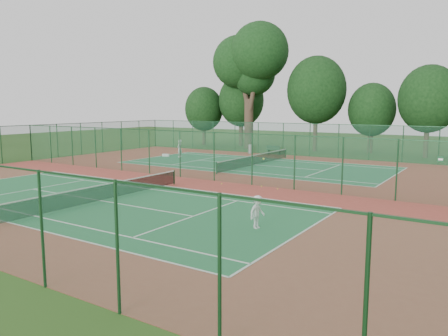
{
  "coord_description": "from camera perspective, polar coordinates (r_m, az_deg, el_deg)",
  "views": [
    {
      "loc": [
        18.75,
        -25.44,
        5.29
      ],
      "look_at": [
        4.7,
        -3.61,
        1.6
      ],
      "focal_mm": 35.0,
      "sensor_mm": 36.0,
      "label": 1
    }
  ],
  "objects": [
    {
      "name": "ground",
      "position": [
        32.04,
        -3.57,
        -1.43
      ],
      "size": [
        120.0,
        120.0,
        0.0
      ],
      "primitive_type": "plane",
      "color": "#274B17",
      "rests_on": "ground"
    },
    {
      "name": "red_pad",
      "position": [
        32.04,
        -3.57,
        -1.42
      ],
      "size": [
        40.0,
        36.0,
        0.01
      ],
      "primitive_type": "cube",
      "color": "brown",
      "rests_on": "ground"
    },
    {
      "name": "court_near",
      "position": [
        25.48,
        -15.68,
        -4.16
      ],
      "size": [
        23.77,
        10.97,
        0.01
      ],
      "primitive_type": "cube",
      "color": "#206638",
      "rests_on": "red_pad"
    },
    {
      "name": "court_far",
      "position": [
        39.56,
        4.17,
        0.4
      ],
      "size": [
        23.77,
        10.97,
        0.01
      ],
      "primitive_type": "cube",
      "color": "#216941",
      "rests_on": "red_pad"
    },
    {
      "name": "fence_north",
      "position": [
        47.44,
        9.42,
        3.71
      ],
      "size": [
        40.0,
        0.09,
        3.5
      ],
      "color": "#194D34",
      "rests_on": "ground"
    },
    {
      "name": "fence_west",
      "position": [
        46.48,
        -23.91,
        3.04
      ],
      "size": [
        0.09,
        36.0,
        3.5
      ],
      "rotation": [
        0.0,
        0.0,
        1.57
      ],
      "color": "#1B5331",
      "rests_on": "ground"
    },
    {
      "name": "fence_divider",
      "position": [
        31.79,
        -3.6,
        1.7
      ],
      "size": [
        40.0,
        0.09,
        3.5
      ],
      "color": "#194D2B",
      "rests_on": "ground"
    },
    {
      "name": "tennis_net_near",
      "position": [
        25.38,
        -15.72,
        -2.99
      ],
      "size": [
        0.1,
        12.9,
        0.97
      ],
      "color": "#12321A",
      "rests_on": "ground"
    },
    {
      "name": "tennis_net_far",
      "position": [
        39.49,
        4.17,
        1.17
      ],
      "size": [
        0.1,
        12.9,
        0.97
      ],
      "color": "#14371D",
      "rests_on": "ground"
    },
    {
      "name": "player_near",
      "position": [
        19.02,
        4.37,
        -5.75
      ],
      "size": [
        0.68,
        1.01,
        1.45
      ],
      "primitive_type": "imported",
      "rotation": [
        0.0,
        0.0,
        1.41
      ],
      "color": "silver",
      "rests_on": "court_near"
    },
    {
      "name": "player_far",
      "position": [
        45.59,
        -5.82,
        2.57
      ],
      "size": [
        0.62,
        0.77,
        1.84
      ],
      "primitive_type": "imported",
      "rotation": [
        0.0,
        0.0,
        -1.28
      ],
      "color": "silver",
      "rests_on": "court_far"
    },
    {
      "name": "trash_bin",
      "position": [
        49.14,
        3.48,
        2.49
      ],
      "size": [
        0.62,
        0.62,
        1.01
      ],
      "primitive_type": "cylinder",
      "rotation": [
        0.0,
        0.0,
        0.13
      ],
      "color": "slate",
      "rests_on": "red_pad"
    },
    {
      "name": "bench",
      "position": [
        47.98,
        6.52,
        2.36
      ],
      "size": [
        1.7,
        0.57,
        1.04
      ],
      "rotation": [
        0.0,
        0.0,
        -0.05
      ],
      "color": "#11311C",
      "rests_on": "red_pad"
    },
    {
      "name": "kit_bag",
      "position": [
        46.51,
        -7.61,
        1.67
      ],
      "size": [
        0.79,
        0.54,
        0.28
      ],
      "primitive_type": "cube",
      "rotation": [
        0.0,
        0.0,
        0.39
      ],
      "color": "white",
      "rests_on": "red_pad"
    },
    {
      "name": "stray_ball_a",
      "position": [
        28.17,
        7.02,
        -2.7
      ],
      "size": [
        0.07,
        0.07,
        0.07
      ],
      "primitive_type": "sphere",
      "color": "yellow",
      "rests_on": "red_pad"
    },
    {
      "name": "stray_ball_b",
      "position": [
        28.89,
        4.93,
        -2.4
      ],
      "size": [
        0.07,
        0.07,
        0.07
      ],
      "primitive_type": "sphere",
      "color": "gold",
      "rests_on": "red_pad"
    },
    {
      "name": "stray_ball_c",
      "position": [
        29.82,
        -0.29,
        -2.04
      ],
      "size": [
        0.07,
        0.07,
        0.07
      ],
      "primitive_type": "sphere",
      "color": "#CAE435",
      "rests_on": "red_pad"
    },
    {
      "name": "big_tree",
      "position": [
        55.33,
        3.52,
        13.84
      ],
      "size": [
        9.98,
        7.3,
        15.33
      ],
      "color": "#3A2B20",
      "rests_on": "ground"
    },
    {
      "name": "evergreen_row",
      "position": [
        53.19,
        12.55,
        2.19
      ],
      "size": [
        39.0,
        5.0,
        12.0
      ],
      "primitive_type": null,
      "color": "black",
      "rests_on": "ground"
    }
  ]
}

